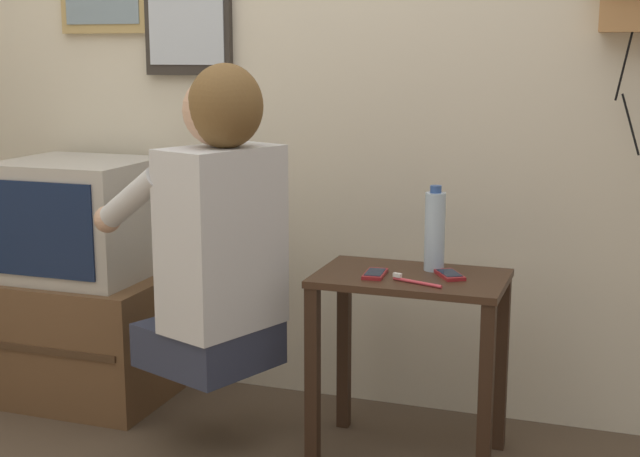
{
  "coord_description": "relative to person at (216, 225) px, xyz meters",
  "views": [
    {
      "loc": [
        0.97,
        -1.92,
        1.27
      ],
      "look_at": [
        0.09,
        0.62,
        0.73
      ],
      "focal_mm": 50.0,
      "sensor_mm": 36.0,
      "label": 1
    }
  ],
  "objects": [
    {
      "name": "cell_phone_held",
      "position": [
        0.48,
        0.11,
        -0.14
      ],
      "size": [
        0.07,
        0.13,
        0.01
      ],
      "rotation": [
        0.0,
        0.0,
        0.08
      ],
      "color": "maroon",
      "rests_on": "side_table"
    },
    {
      "name": "tv_stand",
      "position": [
        -0.68,
        0.29,
        -0.52
      ],
      "size": [
        0.62,
        0.52,
        0.46
      ],
      "color": "brown",
      "rests_on": "ground_plane"
    },
    {
      "name": "water_bottle",
      "position": [
        0.63,
        0.24,
        -0.02
      ],
      "size": [
        0.06,
        0.06,
        0.27
      ],
      "color": "#ADC6DB",
      "rests_on": "side_table"
    },
    {
      "name": "wall_back",
      "position": [
        0.22,
        0.59,
        0.53
      ],
      "size": [
        6.8,
        0.05,
        2.55
      ],
      "color": "beige",
      "rests_on": "ground_plane"
    },
    {
      "name": "toothbrush",
      "position": [
        0.61,
        0.06,
        -0.14
      ],
      "size": [
        0.16,
        0.06,
        0.02
      ],
      "rotation": [
        0.0,
        0.0,
        1.24
      ],
      "color": "#D83F4C",
      "rests_on": "side_table"
    },
    {
      "name": "person",
      "position": [
        0.0,
        0.0,
        0.0
      ],
      "size": [
        0.61,
        0.53,
        0.95
      ],
      "rotation": [
        0.0,
        0.0,
        1.2
      ],
      "color": "#2D3347",
      "rests_on": "ground_plane"
    },
    {
      "name": "television",
      "position": [
        -0.69,
        0.29,
        -0.07
      ],
      "size": [
        0.51,
        0.46,
        0.42
      ],
      "color": "#ADA89E",
      "rests_on": "tv_stand"
    },
    {
      "name": "side_table",
      "position": [
        0.58,
        0.16,
        -0.29
      ],
      "size": [
        0.58,
        0.37,
        0.6
      ],
      "color": "#382316",
      "rests_on": "ground_plane"
    },
    {
      "name": "cell_phone_spare",
      "position": [
        0.69,
        0.18,
        -0.14
      ],
      "size": [
        0.12,
        0.14,
        0.01
      ],
      "rotation": [
        0.0,
        0.0,
        0.55
      ],
      "color": "maroon",
      "rests_on": "side_table"
    }
  ]
}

